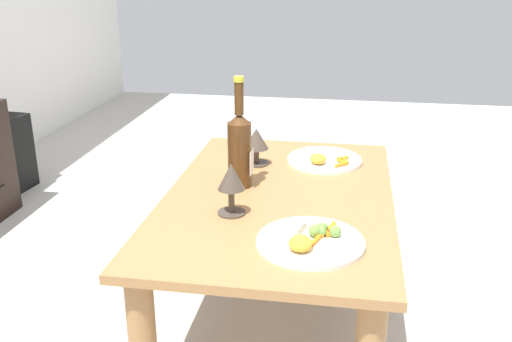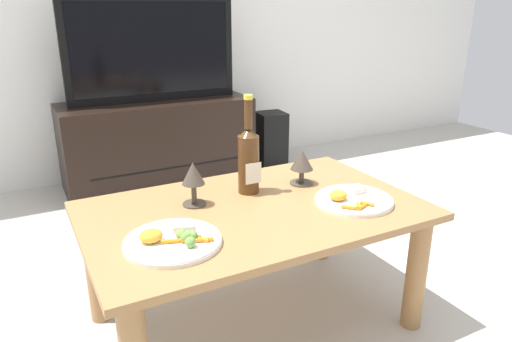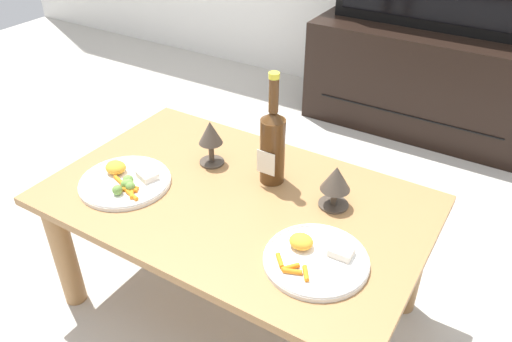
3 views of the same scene
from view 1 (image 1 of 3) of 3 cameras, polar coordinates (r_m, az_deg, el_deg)
The scene contains 8 objects.
ground_plane at distance 1.97m, azimuth 2.10°, elevation -14.27°, with size 6.40×6.40×0.00m, color #B7B2A8.
dining_table at distance 1.79m, azimuth 2.25°, elevation -4.65°, with size 1.09×0.68×0.44m.
floor_speaker at distance 3.19m, azimuth -23.23°, elevation 1.65°, with size 0.19×0.19×0.38m, color black.
wine_bottle at distance 1.78m, azimuth -1.63°, elevation 2.43°, with size 0.07×0.08×0.35m.
goblet_left at distance 1.59m, azimuth -2.46°, elevation -0.93°, with size 0.08×0.08×0.15m.
goblet_right at distance 1.99m, azimuth 0.04°, elevation 2.98°, with size 0.09×0.09×0.13m.
dinner_plate_left at distance 1.46m, azimuth 5.37°, elevation -6.78°, with size 0.27×0.27×0.05m.
dinner_plate_right at distance 2.04m, azimuth 6.71°, elevation 1.14°, with size 0.26×0.26×0.05m.
Camera 1 is at (-1.61, -0.20, 1.12)m, focal length 40.61 mm.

